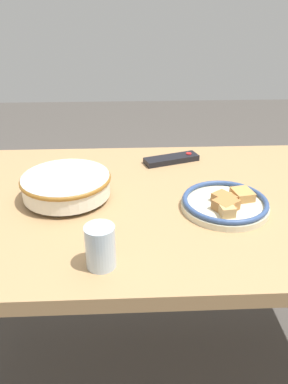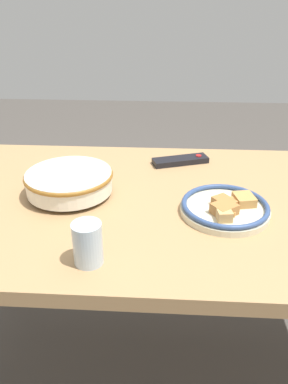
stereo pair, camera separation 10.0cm
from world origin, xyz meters
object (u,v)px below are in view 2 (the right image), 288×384
object	(u,v)px
tv_remote	(180,160)
drinking_glass	(88,243)
noodle_bowl	(69,181)
food_plate	(226,208)

from	to	relation	value
tv_remote	drinking_glass	world-z (taller)	drinking_glass
noodle_bowl	tv_remote	world-z (taller)	noodle_bowl
food_plate	drinking_glass	world-z (taller)	drinking_glass
noodle_bowl	food_plate	world-z (taller)	noodle_bowl
noodle_bowl	food_plate	xyz separation A→B (m)	(0.45, -0.09, -0.02)
noodle_bowl	drinking_glass	distance (m)	0.34
noodle_bowl	drinking_glass	xyz separation A→B (m)	(0.12, -0.32, 0.01)
food_plate	tv_remote	distance (m)	0.36
food_plate	tv_remote	bearing A→B (deg)	108.58
food_plate	tv_remote	world-z (taller)	food_plate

